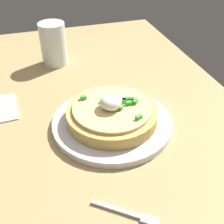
% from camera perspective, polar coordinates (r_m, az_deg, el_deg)
% --- Properties ---
extents(dining_table, '(1.17, 0.71, 0.03)m').
position_cam_1_polar(dining_table, '(0.63, -3.42, -3.93)').
color(dining_table, tan).
rests_on(dining_table, ground).
extents(plate, '(0.25, 0.25, 0.01)m').
position_cam_1_polar(plate, '(0.61, 0.00, -2.05)').
color(plate, silver).
rests_on(plate, dining_table).
extents(pizza, '(0.19, 0.19, 0.06)m').
position_cam_1_polar(pizza, '(0.60, -0.00, -0.18)').
color(pizza, tan).
rests_on(pizza, plate).
extents(cup_far, '(0.07, 0.07, 0.12)m').
position_cam_1_polar(cup_far, '(0.85, -11.45, 12.82)').
color(cup_far, silver).
rests_on(cup_far, dining_table).
extents(fork, '(0.07, 0.09, 0.01)m').
position_cam_1_polar(fork, '(0.47, 3.72, -19.52)').
color(fork, '#B7B7BC').
rests_on(fork, dining_table).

